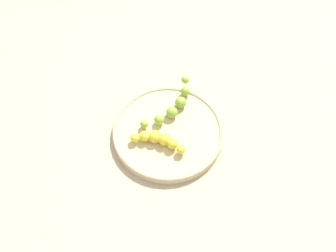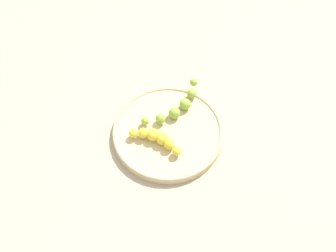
# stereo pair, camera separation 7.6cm
# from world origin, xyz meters

# --- Properties ---
(ground_plane) EXTENTS (2.40, 2.40, 0.00)m
(ground_plane) POSITION_xyz_m (0.00, 0.00, 0.00)
(ground_plane) COLOR tan
(fruit_bowl) EXTENTS (0.27, 0.27, 0.02)m
(fruit_bowl) POSITION_xyz_m (0.00, 0.00, 0.01)
(fruit_bowl) COLOR #D1B784
(fruit_bowl) RESTS_ON ground_plane
(banana_green) EXTENTS (0.13, 0.15, 0.03)m
(banana_green) POSITION_xyz_m (-0.06, 0.03, 0.03)
(banana_green) COLOR #8CAD38
(banana_green) RESTS_ON fruit_bowl
(banana_yellow) EXTENTS (0.08, 0.12, 0.03)m
(banana_yellow) POSITION_xyz_m (0.03, -0.03, 0.03)
(banana_yellow) COLOR yellow
(banana_yellow) RESTS_ON fruit_bowl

